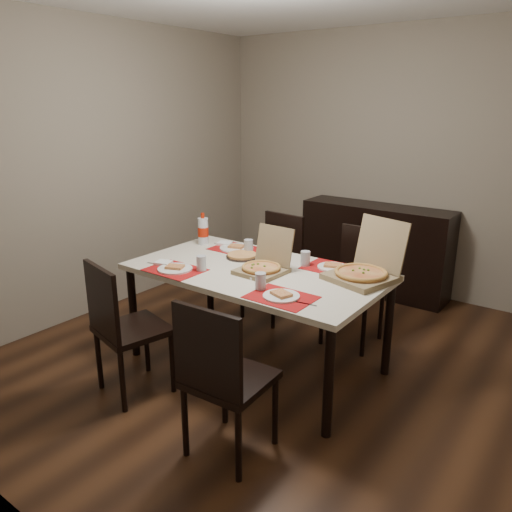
{
  "coord_description": "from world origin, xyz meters",
  "views": [
    {
      "loc": [
        1.92,
        -2.88,
        1.9
      ],
      "look_at": [
        -0.07,
        -0.17,
        0.85
      ],
      "focal_mm": 35.0,
      "sensor_mm": 36.0,
      "label": 1
    }
  ],
  "objects_px": {
    "chair_near_right": "(222,375)",
    "pizza_box_center": "(264,265)",
    "dip_bowl": "(273,264)",
    "soda_bottle": "(203,231)",
    "chair_near_left": "(122,324)",
    "sideboard": "(375,249)",
    "chair_far_left": "(276,261)",
    "chair_far_right": "(358,280)",
    "dining_table": "(256,278)"
  },
  "relations": [
    {
      "from": "sideboard",
      "to": "chair_near_right",
      "type": "relative_size",
      "value": 1.61
    },
    {
      "from": "chair_far_left",
      "to": "soda_bottle",
      "type": "relative_size",
      "value": 3.5
    },
    {
      "from": "sideboard",
      "to": "chair_far_left",
      "type": "distance_m",
      "value": 1.21
    },
    {
      "from": "sideboard",
      "to": "chair_near_left",
      "type": "distance_m",
      "value": 2.85
    },
    {
      "from": "sideboard",
      "to": "pizza_box_center",
      "type": "distance_m",
      "value": 2.0
    },
    {
      "from": "chair_far_left",
      "to": "pizza_box_center",
      "type": "relative_size",
      "value": 2.66
    },
    {
      "from": "sideboard",
      "to": "chair_far_right",
      "type": "distance_m",
      "value": 1.17
    },
    {
      "from": "chair_near_right",
      "to": "chair_far_right",
      "type": "xyz_separation_m",
      "value": [
        -0.06,
        1.77,
        0.0
      ]
    },
    {
      "from": "chair_near_left",
      "to": "dip_bowl",
      "type": "relative_size",
      "value": 8.86
    },
    {
      "from": "soda_bottle",
      "to": "chair_near_left",
      "type": "bearing_deg",
      "value": -75.82
    },
    {
      "from": "dip_bowl",
      "to": "soda_bottle",
      "type": "xyz_separation_m",
      "value": [
        -0.79,
        0.13,
        0.1
      ]
    },
    {
      "from": "sideboard",
      "to": "dip_bowl",
      "type": "xyz_separation_m",
      "value": [
        -0.03,
        -1.81,
        0.31
      ]
    },
    {
      "from": "chair_far_right",
      "to": "chair_near_left",
      "type": "bearing_deg",
      "value": -117.55
    },
    {
      "from": "chair_far_right",
      "to": "soda_bottle",
      "type": "relative_size",
      "value": 3.5
    },
    {
      "from": "dining_table",
      "to": "chair_near_left",
      "type": "height_order",
      "value": "chair_near_left"
    },
    {
      "from": "chair_far_left",
      "to": "pizza_box_center",
      "type": "height_order",
      "value": "pizza_box_center"
    },
    {
      "from": "pizza_box_center",
      "to": "chair_far_left",
      "type": "bearing_deg",
      "value": 119.33
    },
    {
      "from": "sideboard",
      "to": "dip_bowl",
      "type": "bearing_deg",
      "value": -90.88
    },
    {
      "from": "chair_far_right",
      "to": "dip_bowl",
      "type": "height_order",
      "value": "chair_far_right"
    },
    {
      "from": "chair_near_right",
      "to": "chair_far_right",
      "type": "height_order",
      "value": "same"
    },
    {
      "from": "dining_table",
      "to": "soda_bottle",
      "type": "bearing_deg",
      "value": 160.2
    },
    {
      "from": "dining_table",
      "to": "chair_near_left",
      "type": "relative_size",
      "value": 1.94
    },
    {
      "from": "chair_far_left",
      "to": "chair_far_right",
      "type": "relative_size",
      "value": 1.0
    },
    {
      "from": "sideboard",
      "to": "chair_near_left",
      "type": "xyz_separation_m",
      "value": [
        -0.54,
        -2.79,
        0.06
      ]
    },
    {
      "from": "chair_near_left",
      "to": "chair_far_left",
      "type": "xyz_separation_m",
      "value": [
        0.06,
        1.69,
        0.0
      ]
    },
    {
      "from": "chair_near_left",
      "to": "chair_far_right",
      "type": "distance_m",
      "value": 1.89
    },
    {
      "from": "sideboard",
      "to": "soda_bottle",
      "type": "height_order",
      "value": "soda_bottle"
    },
    {
      "from": "sideboard",
      "to": "chair_far_right",
      "type": "xyz_separation_m",
      "value": [
        0.33,
        -1.12,
        0.06
      ]
    },
    {
      "from": "chair_near_right",
      "to": "dip_bowl",
      "type": "height_order",
      "value": "chair_near_right"
    },
    {
      "from": "chair_near_left",
      "to": "soda_bottle",
      "type": "bearing_deg",
      "value": 104.18
    },
    {
      "from": "chair_near_right",
      "to": "dining_table",
      "type": "bearing_deg",
      "value": 116.4
    },
    {
      "from": "sideboard",
      "to": "chair_near_left",
      "type": "bearing_deg",
      "value": -100.89
    },
    {
      "from": "dining_table",
      "to": "chair_far_right",
      "type": "relative_size",
      "value": 1.94
    },
    {
      "from": "chair_near_left",
      "to": "pizza_box_center",
      "type": "xyz_separation_m",
      "value": [
        0.54,
        0.82,
        0.29
      ]
    },
    {
      "from": "chair_far_right",
      "to": "pizza_box_center",
      "type": "relative_size",
      "value": 2.66
    },
    {
      "from": "pizza_box_center",
      "to": "dip_bowl",
      "type": "xyz_separation_m",
      "value": [
        -0.03,
        0.16,
        -0.04
      ]
    },
    {
      "from": "pizza_box_center",
      "to": "soda_bottle",
      "type": "distance_m",
      "value": 0.87
    },
    {
      "from": "chair_near_left",
      "to": "chair_far_right",
      "type": "bearing_deg",
      "value": 62.45
    },
    {
      "from": "chair_near_right",
      "to": "pizza_box_center",
      "type": "height_order",
      "value": "pizza_box_center"
    },
    {
      "from": "chair_far_left",
      "to": "soda_bottle",
      "type": "distance_m",
      "value": 0.76
    },
    {
      "from": "sideboard",
      "to": "pizza_box_center",
      "type": "relative_size",
      "value": 4.29
    },
    {
      "from": "dining_table",
      "to": "chair_far_right",
      "type": "bearing_deg",
      "value": 63.77
    },
    {
      "from": "chair_far_right",
      "to": "dining_table",
      "type": "bearing_deg",
      "value": -116.23
    },
    {
      "from": "dining_table",
      "to": "dip_bowl",
      "type": "distance_m",
      "value": 0.17
    },
    {
      "from": "chair_near_left",
      "to": "soda_bottle",
      "type": "distance_m",
      "value": 1.2
    },
    {
      "from": "chair_near_left",
      "to": "dining_table",
      "type": "bearing_deg",
      "value": 61.18
    },
    {
      "from": "dining_table",
      "to": "dip_bowl",
      "type": "bearing_deg",
      "value": 71.55
    },
    {
      "from": "chair_far_right",
      "to": "soda_bottle",
      "type": "xyz_separation_m",
      "value": [
        -1.15,
        -0.56,
        0.35
      ]
    },
    {
      "from": "soda_bottle",
      "to": "pizza_box_center",
      "type": "bearing_deg",
      "value": -19.04
    },
    {
      "from": "sideboard",
      "to": "chair_far_right",
      "type": "height_order",
      "value": "chair_far_right"
    }
  ]
}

